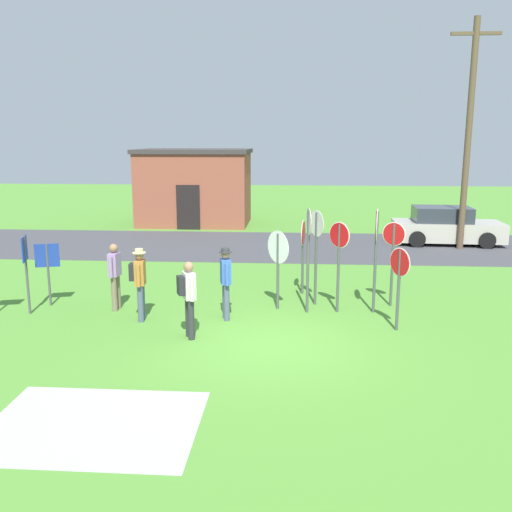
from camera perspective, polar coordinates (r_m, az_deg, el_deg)
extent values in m
plane|color=#518E33|center=(11.81, 1.34, -9.08)|extent=(80.00, 80.00, 0.00)
cube|color=#424247|center=(22.34, 2.65, 1.05)|extent=(60.00, 6.40, 0.01)
cube|color=#ADAAA3|center=(9.14, -16.32, -16.22)|extent=(3.20, 2.40, 0.01)
cube|color=brown|center=(28.10, -6.28, 6.85)|extent=(5.31, 3.67, 3.50)
cube|color=#383333|center=(28.00, -6.37, 10.62)|extent=(5.51, 3.87, 0.20)
cube|color=black|center=(26.36, -6.96, 4.96)|extent=(1.10, 0.08, 2.10)
cylinder|color=brown|center=(22.81, 20.90, 11.31)|extent=(0.24, 0.24, 8.55)
cube|color=brown|center=(23.10, 21.63, 20.43)|extent=(1.80, 0.12, 0.12)
cube|color=#B7B2A3|center=(24.03, 18.98, 2.45)|extent=(4.37, 1.97, 0.76)
cube|color=#2D333D|center=(23.88, 18.50, 4.08)|extent=(2.30, 1.62, 0.60)
cylinder|color=black|center=(25.24, 21.47, 2.22)|extent=(0.65, 0.25, 0.64)
cylinder|color=black|center=(23.54, 22.58, 1.48)|extent=(0.65, 0.25, 0.64)
cylinder|color=black|center=(24.68, 15.48, 2.42)|extent=(0.65, 0.25, 0.64)
cylinder|color=black|center=(22.93, 16.17, 1.67)|extent=(0.65, 0.25, 0.64)
cylinder|color=#474C4C|center=(13.64, 5.34, -0.63)|extent=(0.08, 0.08, 2.55)
cylinder|color=white|center=(13.46, 5.42, 3.54)|extent=(0.11, 0.65, 0.66)
cylinder|color=red|center=(13.46, 5.46, 3.54)|extent=(0.11, 0.60, 0.61)
cylinder|color=#474C4C|center=(14.59, 13.79, -0.94)|extent=(0.10, 0.10, 2.13)
cylinder|color=white|center=(14.43, 13.95, 2.21)|extent=(0.52, 0.33, 0.61)
cylinder|color=red|center=(14.42, 13.93, 2.20)|extent=(0.49, 0.31, 0.56)
cylinder|color=#474C4C|center=(13.95, 2.26, -1.60)|extent=(0.10, 0.10, 1.94)
cylinder|color=white|center=(13.81, 2.28, 0.92)|extent=(0.54, 0.64, 0.82)
cylinder|color=red|center=(13.82, 2.31, 0.92)|extent=(0.51, 0.59, 0.76)
cylinder|color=#474C4C|center=(15.36, 4.81, -0.24)|extent=(0.08, 0.08, 2.00)
cylinder|color=white|center=(15.22, 4.86, 2.38)|extent=(0.12, 0.69, 0.69)
cylinder|color=red|center=(15.22, 4.89, 2.38)|extent=(0.11, 0.64, 0.64)
cylinder|color=#474C4C|center=(13.89, 12.12, -0.68)|extent=(0.08, 0.08, 2.53)
cylinder|color=white|center=(13.72, 12.29, 3.13)|extent=(0.14, 0.78, 0.79)
cylinder|color=red|center=(13.72, 12.25, 3.13)|extent=(0.14, 0.72, 0.73)
cylinder|color=#474C4C|center=(12.79, 14.37, -3.46)|extent=(0.10, 0.10, 1.84)
cylinder|color=white|center=(12.64, 14.53, -0.62)|extent=(0.34, 0.56, 0.65)
cylinder|color=red|center=(12.63, 14.49, -0.63)|extent=(0.32, 0.52, 0.60)
cylinder|color=#474C4C|center=(14.34, 6.15, -0.32)|extent=(0.10, 0.10, 2.41)
cylinder|color=white|center=(14.17, 6.23, 3.33)|extent=(0.33, 0.60, 0.68)
cylinder|color=red|center=(14.17, 6.27, 3.33)|extent=(0.31, 0.56, 0.63)
cylinder|color=#474C4C|center=(13.81, 8.44, -1.29)|extent=(0.10, 0.10, 2.21)
cylinder|color=white|center=(13.64, 8.54, 2.14)|extent=(0.45, 0.47, 0.64)
cylinder|color=red|center=(13.63, 8.51, 2.14)|extent=(0.42, 0.44, 0.60)
cylinder|color=#4C5670|center=(13.56, -11.58, -4.56)|extent=(0.14, 0.14, 0.88)
cylinder|color=#4C5670|center=(13.36, -11.74, -4.82)|extent=(0.14, 0.14, 0.88)
cube|color=#B27533|center=(13.27, -11.79, -1.67)|extent=(0.25, 0.38, 0.58)
cylinder|color=#B27533|center=(13.50, -11.62, -1.51)|extent=(0.09, 0.09, 0.52)
cylinder|color=#B27533|center=(13.05, -11.97, -2.00)|extent=(0.09, 0.09, 0.52)
sphere|color=#9E7051|center=(13.18, -11.87, 0.09)|extent=(0.21, 0.21, 0.21)
cylinder|color=beige|center=(13.17, -11.88, 0.33)|extent=(0.32, 0.31, 0.02)
cylinder|color=beige|center=(13.16, -11.89, 0.54)|extent=(0.19, 0.19, 0.09)
cube|color=#232328|center=(13.30, -12.52, -1.58)|extent=(0.17, 0.27, 0.40)
cylinder|color=#4C5670|center=(13.40, -3.16, -4.53)|extent=(0.14, 0.14, 0.88)
cylinder|color=#4C5670|center=(13.19, -3.03, -4.79)|extent=(0.14, 0.14, 0.88)
cube|color=#3860B7|center=(13.11, -3.13, -1.60)|extent=(0.31, 0.40, 0.58)
cylinder|color=#3860B7|center=(13.34, -3.28, -1.44)|extent=(0.09, 0.09, 0.52)
cylinder|color=#3860B7|center=(12.88, -2.98, -1.93)|extent=(0.09, 0.09, 0.52)
sphere|color=#9E7051|center=(13.01, -3.15, 0.18)|extent=(0.21, 0.21, 0.21)
cylinder|color=#333338|center=(13.00, -3.16, 0.43)|extent=(0.31, 0.31, 0.02)
cylinder|color=#333338|center=(12.99, -3.16, 0.64)|extent=(0.19, 0.19, 0.09)
cylinder|color=#2D2D33|center=(12.25, -6.92, -6.20)|extent=(0.14, 0.14, 0.88)
cylinder|color=#2D2D33|center=(12.05, -6.66, -6.51)|extent=(0.14, 0.14, 0.88)
cube|color=beige|center=(11.94, -6.88, -3.03)|extent=(0.35, 0.42, 0.58)
cylinder|color=beige|center=(12.17, -7.16, -2.84)|extent=(0.09, 0.09, 0.52)
cylinder|color=beige|center=(11.72, -6.58, -3.41)|extent=(0.09, 0.09, 0.52)
sphere|color=#9E7051|center=(11.84, -6.93, -1.09)|extent=(0.21, 0.21, 0.21)
cube|color=#232328|center=(11.90, -7.67, -3.01)|extent=(0.24, 0.29, 0.40)
cylinder|color=#7A6B56|center=(14.53, -13.98, -3.55)|extent=(0.14, 0.14, 0.88)
cylinder|color=#7A6B56|center=(14.34, -14.31, -3.78)|extent=(0.14, 0.14, 0.88)
cube|color=#9E7AB2|center=(14.26, -14.29, -0.84)|extent=(0.25, 0.38, 0.58)
cylinder|color=#9E7AB2|center=(14.48, -13.92, -0.71)|extent=(0.09, 0.09, 0.52)
cylinder|color=#9E7AB2|center=(14.05, -14.66, -1.14)|extent=(0.09, 0.09, 0.52)
sphere|color=#9E7051|center=(14.17, -14.38, 0.79)|extent=(0.21, 0.21, 0.21)
cylinder|color=#4C4C51|center=(14.65, -22.41, -1.87)|extent=(0.06, 0.06, 1.93)
cube|color=#1E389E|center=(14.51, -22.62, 0.69)|extent=(0.19, 0.58, 0.60)
cylinder|color=#4C4C51|center=(15.21, -20.48, -1.83)|extent=(0.06, 0.06, 1.62)
cube|color=#1E389E|center=(15.11, -20.62, 0.06)|extent=(0.58, 0.19, 0.60)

